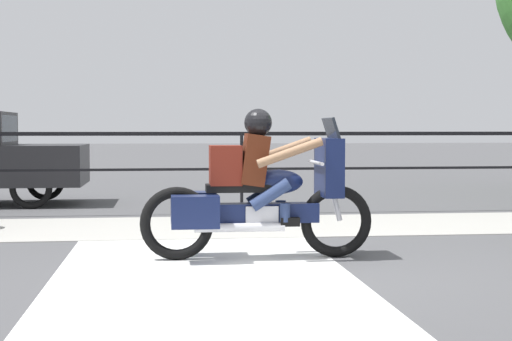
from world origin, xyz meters
TOP-DOWN VIEW (x-y plane):
  - ground_plane at (0.00, 0.00)m, footprint 120.00×120.00m
  - sidewalk_band at (0.00, 3.40)m, footprint 44.00×2.40m
  - crosswalk_band at (-0.86, -0.20)m, footprint 2.76×6.00m
  - fence_railing at (0.00, 4.92)m, footprint 36.00×0.05m
  - motorcycle at (-0.25, 0.74)m, footprint 2.43×0.76m

SIDE VIEW (x-z plane):
  - ground_plane at x=0.00m, z-range 0.00..0.00m
  - crosswalk_band at x=-0.86m, z-range 0.00..0.01m
  - sidewalk_band at x=0.00m, z-range 0.00..0.01m
  - motorcycle at x=-0.25m, z-range -0.07..1.49m
  - fence_railing at x=0.00m, z-range 0.37..1.67m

